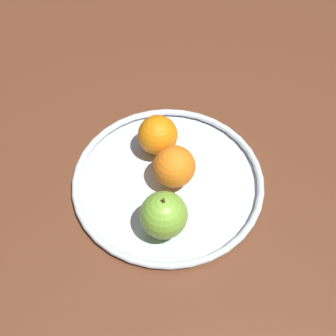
{
  "coord_description": "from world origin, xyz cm",
  "views": [
    {
      "loc": [
        27.28,
        39.0,
        69.49
      ],
      "look_at": [
        0.0,
        0.0,
        4.8
      ],
      "focal_mm": 50.9,
      "sensor_mm": 36.0,
      "label": 1
    }
  ],
  "objects_px": {
    "apple": "(164,215)",
    "fruit_bowl": "(168,181)",
    "orange_back_right": "(174,166)",
    "orange_front_left": "(158,135)"
  },
  "relations": [
    {
      "from": "fruit_bowl",
      "to": "apple",
      "type": "xyz_separation_m",
      "value": [
        0.06,
        0.08,
        0.05
      ]
    },
    {
      "from": "apple",
      "to": "orange_back_right",
      "type": "height_order",
      "value": "apple"
    },
    {
      "from": "apple",
      "to": "fruit_bowl",
      "type": "bearing_deg",
      "value": -128.94
    },
    {
      "from": "apple",
      "to": "orange_front_left",
      "type": "bearing_deg",
      "value": -120.97
    },
    {
      "from": "orange_front_left",
      "to": "orange_back_right",
      "type": "xyz_separation_m",
      "value": [
        0.02,
        0.07,
        0.0
      ]
    },
    {
      "from": "fruit_bowl",
      "to": "orange_back_right",
      "type": "distance_m",
      "value": 0.05
    },
    {
      "from": "orange_back_right",
      "to": "apple",
      "type": "bearing_deg",
      "value": 44.97
    },
    {
      "from": "orange_back_right",
      "to": "orange_front_left",
      "type": "bearing_deg",
      "value": -102.75
    },
    {
      "from": "apple",
      "to": "orange_front_left",
      "type": "xyz_separation_m",
      "value": [
        -0.09,
        -0.14,
        -0.0
      ]
    },
    {
      "from": "apple",
      "to": "orange_back_right",
      "type": "distance_m",
      "value": 0.1
    }
  ]
}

